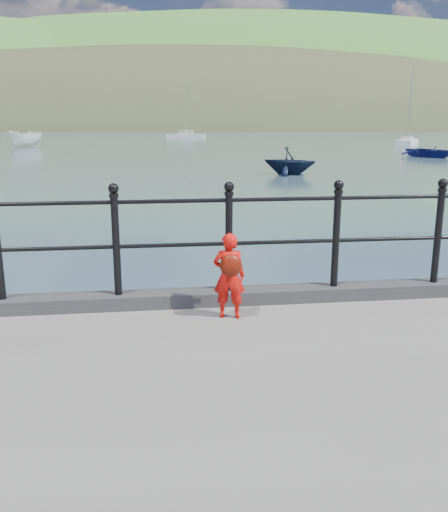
{
  "coord_description": "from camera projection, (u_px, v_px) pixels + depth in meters",
  "views": [
    {
      "loc": [
        -0.19,
        -5.81,
        2.96
      ],
      "look_at": [
        0.54,
        -0.2,
        1.55
      ],
      "focal_mm": 38.0,
      "sensor_mm": 36.0,
      "label": 1
    }
  ],
  "objects": [
    {
      "name": "ground",
      "position": [
        176.0,
        382.0,
        6.33
      ],
      "size": [
        600.0,
        600.0,
        0.0
      ],
      "primitive_type": "plane",
      "color": "#2D4251",
      "rests_on": "ground"
    },
    {
      "name": "kerb",
      "position": [
        175.0,
        298.0,
        5.93
      ],
      "size": [
        60.0,
        0.3,
        0.15
      ],
      "primitive_type": "cube",
      "color": "#28282B",
      "rests_on": "quay"
    },
    {
      "name": "railing",
      "position": [
        173.0,
        231.0,
        5.74
      ],
      "size": [
        18.11,
        0.11,
        1.2
      ],
      "color": "black",
      "rests_on": "kerb"
    },
    {
      "name": "far_shore",
      "position": [
        238.0,
        179.0,
        246.94
      ],
      "size": [
        830.0,
        200.0,
        156.0
      ],
      "color": "#333A21",
      "rests_on": "ground"
    },
    {
      "name": "child",
      "position": [
        229.0,
        275.0,
        5.46
      ],
      "size": [
        0.36,
        0.32,
        0.89
      ],
      "rotation": [
        0.0,
        0.0,
        2.94
      ],
      "color": "red",
      "rests_on": "quay"
    },
    {
      "name": "launch_blue",
      "position": [
        430.0,
        151.0,
        45.71
      ],
      "size": [
        4.49,
        5.46,
        0.99
      ],
      "primitive_type": "imported",
      "rotation": [
        0.0,
        0.0,
        0.26
      ],
      "color": "navy",
      "rests_on": "ground"
    },
    {
      "name": "launch_white",
      "position": [
        25.0,
        139.0,
        62.18
      ],
      "size": [
        4.16,
        5.27,
        1.93
      ],
      "primitive_type": "imported",
      "rotation": [
        0.0,
        0.0,
        -0.53
      ],
      "color": "white",
      "rests_on": "ground"
    },
    {
      "name": "launch_navy",
      "position": [
        289.0,
        161.0,
        30.62
      ],
      "size": [
        3.93,
        3.82,
        1.58
      ],
      "primitive_type": "imported",
      "rotation": [
        0.0,
        0.0,
        0.98
      ],
      "color": "black",
      "rests_on": "ground"
    },
    {
      "name": "sailboat_far",
      "position": [
        407.0,
        142.0,
        69.1
      ],
      "size": [
        5.33,
        6.62,
        9.59
      ],
      "rotation": [
        0.0,
        0.0,
        0.97
      ],
      "color": "white",
      "rests_on": "ground"
    },
    {
      "name": "sailboat_deep",
      "position": [
        186.0,
        136.0,
        96.43
      ],
      "size": [
        7.13,
        3.91,
        10.01
      ],
      "rotation": [
        0.0,
        0.0,
        -0.29
      ],
      "color": "silver",
      "rests_on": "ground"
    }
  ]
}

